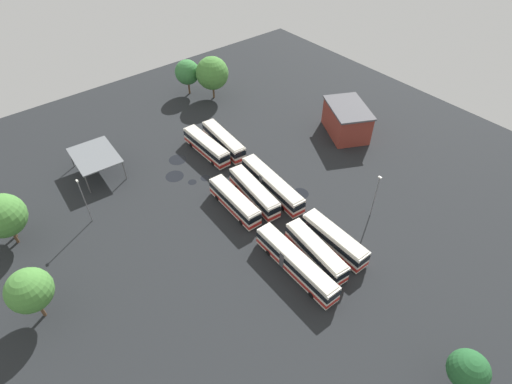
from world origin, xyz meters
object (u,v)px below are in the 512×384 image
(tree_west_edge, at_px, (4,214))
(bus_row2_slot2, at_px, (334,240))
(bus_row1_slot0, at_px, (235,201))
(depot_building, at_px, (347,120))
(bus_row2_slot1, at_px, (316,252))
(bus_row2_slot0, at_px, (295,263))
(tree_south_edge, at_px, (187,72))
(bus_row0_slot1, at_px, (206,146))
(tree_northeast, at_px, (30,290))
(tree_north_edge, at_px, (212,73))
(bus_row1_slot1, at_px, (254,192))
(bus_row0_slot2, at_px, (224,141))
(tree_east_edge, at_px, (3,216))
(lamp_post_by_building, at_px, (375,195))
(lamp_post_far_corner, at_px, (84,199))
(bus_row1_slot2, at_px, (272,184))
(maintenance_shelter, at_px, (95,156))
(tree_northwest, at_px, (468,370))

(tree_west_edge, bearing_deg, bus_row2_slot2, 48.23)
(bus_row1_slot0, height_order, depot_building, depot_building)
(bus_row2_slot1, bearing_deg, bus_row2_slot0, -95.13)
(bus_row2_slot2, distance_m, tree_south_edge, 55.60)
(bus_row0_slot1, xyz_separation_m, tree_northeast, (15.94, -36.86, 3.87))
(bus_row2_slot0, bearing_deg, tree_north_edge, 158.07)
(bus_row2_slot0, bearing_deg, tree_northeast, -117.08)
(bus_row1_slot1, height_order, bus_row2_slot1, same)
(depot_building, bearing_deg, bus_row1_slot0, -83.40)
(bus_row0_slot2, distance_m, tree_east_edge, 39.71)
(bus_row1_slot0, height_order, bus_row2_slot2, same)
(bus_row1_slot0, xyz_separation_m, tree_east_edge, (-15.58, -30.73, 4.06))
(lamp_post_by_building, relative_size, lamp_post_far_corner, 0.96)
(tree_north_edge, bearing_deg, bus_row2_slot1, -17.90)
(bus_row0_slot1, xyz_separation_m, depot_building, (12.23, 26.58, 1.31))
(bus_row0_slot1, relative_size, bus_row2_slot0, 0.81)
(tree_west_edge, relative_size, tree_north_edge, 0.74)
(bus_row1_slot2, bearing_deg, bus_row0_slot2, 176.00)
(bus_row2_slot1, bearing_deg, maintenance_shelter, -157.42)
(bus_row1_slot2, distance_m, tree_west_edge, 42.26)
(bus_row0_slot1, relative_size, bus_row1_slot2, 0.81)
(tree_east_edge, bearing_deg, bus_row2_slot2, 49.61)
(bus_row0_slot2, bearing_deg, bus_row0_slot1, -99.88)
(bus_row0_slot1, bearing_deg, tree_east_edge, -89.51)
(tree_east_edge, xyz_separation_m, tree_west_edge, (-1.46, 0.14, -0.94))
(maintenance_shelter, height_order, tree_east_edge, tree_east_edge)
(bus_row0_slot2, distance_m, bus_row1_slot0, 17.59)
(bus_row2_slot2, relative_size, tree_east_edge, 1.27)
(bus_row0_slot2, distance_m, bus_row2_slot0, 32.54)
(lamp_post_by_building, distance_m, tree_northeast, 50.84)
(depot_building, xyz_separation_m, tree_west_edge, (-13.38, -62.26, 1.80))
(lamp_post_by_building, distance_m, tree_north_edge, 48.72)
(bus_row1_slot0, bearing_deg, lamp_post_far_corner, -122.57)
(tree_northeast, bearing_deg, tree_west_edge, 176.05)
(bus_row0_slot1, xyz_separation_m, lamp_post_far_corner, (3.21, -24.95, 2.99))
(lamp_post_far_corner, height_order, tree_northwest, lamp_post_far_corner)
(depot_building, height_order, tree_west_edge, tree_west_edge)
(bus_row1_slot2, height_order, bus_row2_slot0, same)
(bus_row1_slot0, distance_m, lamp_post_by_building, 22.88)
(lamp_post_far_corner, xyz_separation_m, tree_south_edge, (-25.83, 35.26, 0.64))
(bus_row1_slot0, distance_m, tree_north_edge, 38.44)
(bus_row0_slot1, relative_size, bus_row0_slot2, 0.97)
(maintenance_shelter, bearing_deg, bus_row2_slot2, 27.05)
(bus_row0_slot1, distance_m, tree_northwest, 55.88)
(bus_row0_slot2, bearing_deg, tree_northwest, -6.82)
(tree_northwest, bearing_deg, bus_row0_slot2, 173.18)
(bus_row1_slot1, bearing_deg, tree_east_edge, -114.55)
(bus_row1_slot0, relative_size, lamp_post_by_building, 1.40)
(bus_row0_slot2, xyz_separation_m, tree_northwest, (55.10, -6.59, 2.65))
(bus_row2_slot0, bearing_deg, lamp_post_by_building, 91.28)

